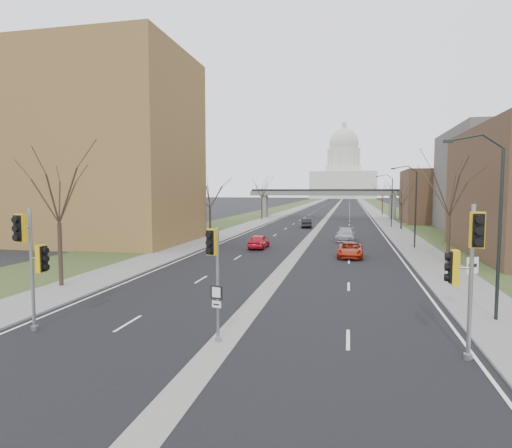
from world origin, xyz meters
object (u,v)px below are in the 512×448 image
(car_left_far, at_px, (306,223))
(car_left_near, at_px, (259,241))
(speed_limit_sign, at_px, (472,276))
(signal_pole_right, at_px, (467,260))
(signal_pole_left, at_px, (31,252))
(signal_pole_median, at_px, (214,264))
(car_right_near, at_px, (350,250))
(car_right_mid, at_px, (345,235))

(car_left_far, bearing_deg, car_left_near, 77.33)
(speed_limit_sign, bearing_deg, signal_pole_right, -131.10)
(signal_pole_left, relative_size, speed_limit_sign, 1.87)
(signal_pole_left, bearing_deg, signal_pole_median, 7.06)
(signal_pole_median, xyz_separation_m, speed_limit_sign, (11.00, 5.74, -1.16))
(car_right_near, bearing_deg, car_left_near, 157.58)
(car_left_near, bearing_deg, car_left_far, -95.62)
(signal_pole_right, distance_m, car_right_near, 24.41)
(car_right_near, relative_size, car_right_mid, 0.93)
(signal_pole_left, xyz_separation_m, car_left_far, (6.39, 55.22, -2.80))
(signal_pole_right, distance_m, car_left_near, 31.32)
(signal_pole_right, height_order, car_left_near, signal_pole_right)
(signal_pole_right, bearing_deg, signal_pole_median, -177.77)
(signal_pole_median, height_order, car_right_near, signal_pole_median)
(signal_pole_left, height_order, signal_pole_right, signal_pole_right)
(car_left_far, bearing_deg, speed_limit_sign, 97.12)
(signal_pole_left, relative_size, car_left_near, 1.23)
(signal_pole_left, distance_m, car_right_mid, 39.47)
(signal_pole_left, xyz_separation_m, speed_limit_sign, (19.12, 6.11, -1.44))
(signal_pole_median, relative_size, car_right_near, 0.95)
(signal_pole_left, xyz_separation_m, car_left_near, (3.94, 28.66, -2.81))
(signal_pole_right, bearing_deg, signal_pole_left, -177.14)
(signal_pole_left, bearing_deg, speed_limit_sign, 22.19)
(signal_pole_right, distance_m, car_right_mid, 37.01)
(signal_pole_right, relative_size, car_left_near, 1.29)
(signal_pole_median, height_order, signal_pole_right, signal_pole_right)
(speed_limit_sign, relative_size, car_right_mid, 0.55)
(signal_pole_median, bearing_deg, signal_pole_left, -165.03)
(signal_pole_left, distance_m, speed_limit_sign, 20.13)
(speed_limit_sign, distance_m, car_left_far, 50.75)
(car_right_mid, bearing_deg, car_right_near, -85.54)
(signal_pole_median, distance_m, car_right_near, 24.82)
(signal_pole_right, relative_size, car_right_near, 1.16)
(car_left_near, distance_m, car_left_far, 26.67)
(car_left_far, relative_size, car_right_mid, 0.86)
(signal_pole_left, relative_size, signal_pole_right, 0.95)
(car_left_near, height_order, car_right_mid, car_right_mid)
(car_right_mid, bearing_deg, car_left_near, -134.58)
(signal_pole_left, relative_size, car_left_far, 1.18)
(speed_limit_sign, height_order, car_left_near, speed_limit_sign)
(signal_pole_left, relative_size, signal_pole_median, 1.16)
(car_right_near, bearing_deg, signal_pole_left, -117.57)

